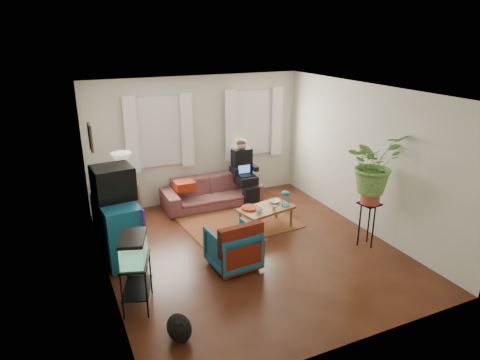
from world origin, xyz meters
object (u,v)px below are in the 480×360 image
aquarium_stand (137,284)px  plant_stand (367,224)px  armchair (233,246)px  sofa (212,187)px  coffee_table (266,218)px  side_table (126,204)px  dresser (118,229)px

aquarium_stand → plant_stand: bearing=19.8°
aquarium_stand → armchair: armchair is taller
sofa → armchair: 2.47m
coffee_table → plant_stand: 1.78m
side_table → coffee_table: bearing=-30.5°
aquarium_stand → plant_stand: (3.85, 0.10, 0.05)m
sofa → plant_stand: (1.74, -2.71, -0.01)m
side_table → plant_stand: 4.36m
aquarium_stand → side_table: bearing=101.0°
dresser → plant_stand: size_ratio=1.40×
armchair → coffee_table: 1.45m
sofa → armchair: (-0.58, -2.40, -0.04)m
side_table → armchair: (1.19, -2.30, -0.01)m
dresser → armchair: 1.84m
dresser → plant_stand: bearing=-24.9°
dresser → coffee_table: 2.62m
dresser → armchair: bearing=-39.5°
aquarium_stand → plant_stand: size_ratio=0.88×
sofa → armchair: size_ratio=2.85×
side_table → armchair: bearing=-62.6°
sofa → side_table: (-1.76, -0.10, -0.03)m
armchair → coffee_table: (1.08, 0.96, -0.15)m
armchair → sofa: bearing=-108.2°
aquarium_stand → armchair: (1.54, 0.41, 0.01)m
side_table → plant_stand: (3.50, -2.61, 0.03)m
side_table → dresser: size_ratio=0.66×
aquarium_stand → plant_stand: plant_stand is taller
sofa → coffee_table: sofa is taller
armchair → coffee_table: size_ratio=0.71×
side_table → sofa: bearing=3.3°
sofa → side_table: size_ratio=2.80×
coffee_table → plant_stand: plant_stand is taller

